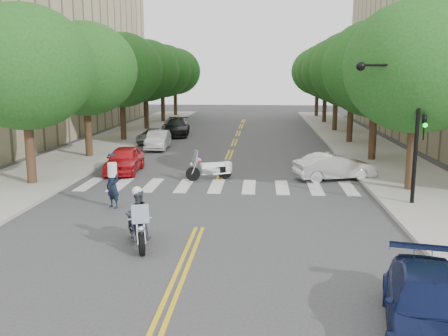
# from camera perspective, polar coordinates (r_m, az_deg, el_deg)

# --- Properties ---
(ground) EXTENTS (140.00, 140.00, 0.00)m
(ground) POSITION_cam_1_polar(r_m,az_deg,el_deg) (17.47, -2.83, -6.84)
(ground) COLOR #38383A
(ground) RESTS_ON ground
(sidewalk_left) EXTENTS (5.00, 60.00, 0.15)m
(sidewalk_left) POSITION_cam_1_polar(r_m,az_deg,el_deg) (40.57, -12.33, 3.12)
(sidewalk_left) COLOR #9E9991
(sidewalk_left) RESTS_ON ground
(sidewalk_right) EXTENTS (5.00, 60.00, 0.15)m
(sidewalk_right) POSITION_cam_1_polar(r_m,az_deg,el_deg) (39.57, 15.10, 2.81)
(sidewalk_right) COLOR #9E9991
(sidewalk_right) RESTS_ON ground
(tree_l_0) EXTENTS (6.40, 6.40, 8.45)m
(tree_l_0) POSITION_cam_1_polar(r_m,az_deg,el_deg) (25.03, -21.89, 10.62)
(tree_l_0) COLOR #382316
(tree_l_0) RESTS_ON ground
(tree_l_1) EXTENTS (6.40, 6.40, 8.45)m
(tree_l_1) POSITION_cam_1_polar(r_m,az_deg,el_deg) (32.42, -15.60, 10.84)
(tree_l_1) COLOR #382316
(tree_l_1) RESTS_ON ground
(tree_l_2) EXTENTS (6.40, 6.40, 8.45)m
(tree_l_2) POSITION_cam_1_polar(r_m,az_deg,el_deg) (40.04, -11.67, 10.91)
(tree_l_2) COLOR #382316
(tree_l_2) RESTS_ON ground
(tree_l_3) EXTENTS (6.40, 6.40, 8.45)m
(tree_l_3) POSITION_cam_1_polar(r_m,az_deg,el_deg) (47.79, -9.00, 10.93)
(tree_l_3) COLOR #382316
(tree_l_3) RESTS_ON ground
(tree_l_4) EXTENTS (6.40, 6.40, 8.45)m
(tree_l_4) POSITION_cam_1_polar(r_m,az_deg,el_deg) (55.61, -7.08, 10.93)
(tree_l_4) COLOR #382316
(tree_l_4) RESTS_ON ground
(tree_l_5) EXTENTS (6.40, 6.40, 8.45)m
(tree_l_5) POSITION_cam_1_polar(r_m,az_deg,el_deg) (63.47, -5.64, 10.93)
(tree_l_5) COLOR #382316
(tree_l_5) RESTS_ON ground
(tree_r_0) EXTENTS (6.40, 6.40, 8.45)m
(tree_r_0) POSITION_cam_1_polar(r_m,az_deg,el_deg) (23.50, 21.27, 10.71)
(tree_r_0) COLOR #382316
(tree_r_0) RESTS_ON ground
(tree_r_1) EXTENTS (6.40, 6.40, 8.45)m
(tree_r_1) POSITION_cam_1_polar(r_m,az_deg,el_deg) (31.25, 17.02, 10.79)
(tree_r_1) COLOR #382316
(tree_r_1) RESTS_ON ground
(tree_r_2) EXTENTS (6.40, 6.40, 8.45)m
(tree_r_2) POSITION_cam_1_polar(r_m,az_deg,el_deg) (39.10, 14.47, 10.81)
(tree_r_2) COLOR #382316
(tree_r_2) RESTS_ON ground
(tree_r_3) EXTENTS (6.40, 6.40, 8.45)m
(tree_r_3) POSITION_cam_1_polar(r_m,az_deg,el_deg) (47.00, 12.77, 10.81)
(tree_r_3) COLOR #382316
(tree_r_3) RESTS_ON ground
(tree_r_4) EXTENTS (6.40, 6.40, 8.45)m
(tree_r_4) POSITION_cam_1_polar(r_m,az_deg,el_deg) (54.93, 11.56, 10.80)
(tree_r_4) COLOR #382316
(tree_r_4) RESTS_ON ground
(tree_r_5) EXTENTS (6.40, 6.40, 8.45)m
(tree_r_5) POSITION_cam_1_polar(r_m,az_deg,el_deg) (62.88, 10.66, 10.80)
(tree_r_5) COLOR #382316
(tree_r_5) RESTS_ON ground
(traffic_signal_pole) EXTENTS (2.82, 0.42, 6.00)m
(traffic_signal_pole) POSITION_cam_1_polar(r_m,az_deg,el_deg) (20.85, 20.04, 5.82)
(traffic_signal_pole) COLOR black
(traffic_signal_pole) RESTS_ON ground
(motorcycle_police) EXTENTS (1.09, 2.25, 1.89)m
(motorcycle_police) POSITION_cam_1_polar(r_m,az_deg,el_deg) (15.74, -9.83, -5.77)
(motorcycle_police) COLOR black
(motorcycle_police) RESTS_ON ground
(motorcycle_parked) EXTENTS (2.27, 1.25, 1.55)m
(motorcycle_parked) POSITION_cam_1_polar(r_m,az_deg,el_deg) (25.15, -1.26, -0.12)
(motorcycle_parked) COLOR black
(motorcycle_parked) RESTS_ON ground
(officer_standing) EXTENTS (0.76, 0.69, 1.75)m
(officer_standing) POSITION_cam_1_polar(r_m,az_deg,el_deg) (20.26, -12.57, -2.05)
(officer_standing) COLOR black
(officer_standing) RESTS_ON ground
(convertible) EXTENTS (4.28, 2.56, 1.33)m
(convertible) POSITION_cam_1_polar(r_m,az_deg,el_deg) (25.71, 12.50, 0.15)
(convertible) COLOR white
(convertible) RESTS_ON ground
(sedan_blue) EXTENTS (2.70, 4.74, 1.29)m
(sedan_blue) POSITION_cam_1_polar(r_m,az_deg,el_deg) (11.20, 22.57, -14.50)
(sedan_blue) COLOR #101A45
(sedan_blue) RESTS_ON ground
(parked_car_a) EXTENTS (1.88, 4.22, 1.41)m
(parked_car_a) POSITION_cam_1_polar(r_m,az_deg,el_deg) (27.44, -11.32, 0.93)
(parked_car_a) COLOR red
(parked_car_a) RESTS_ON ground
(parked_car_b) EXTENTS (1.59, 4.02, 1.30)m
(parked_car_b) POSITION_cam_1_polar(r_m,az_deg,el_deg) (35.59, -7.55, 3.17)
(parked_car_b) COLOR silver
(parked_car_b) RESTS_ON ground
(parked_car_c) EXTENTS (1.95, 4.09, 1.13)m
(parked_car_c) POSITION_cam_1_polar(r_m,az_deg,el_deg) (38.96, -8.16, 3.67)
(parked_car_c) COLOR #A0A3A7
(parked_car_c) RESTS_ON ground
(parked_car_d) EXTENTS (2.51, 5.21, 1.46)m
(parked_car_d) POSITION_cam_1_polar(r_m,az_deg,el_deg) (43.30, -5.40, 4.66)
(parked_car_d) COLOR black
(parked_car_d) RESTS_ON ground
(parked_car_e) EXTENTS (1.68, 3.76, 1.26)m
(parked_car_e) POSITION_cam_1_polar(r_m,az_deg,el_deg) (47.47, -5.89, 5.05)
(parked_car_e) COLOR #9A9A9F
(parked_car_e) RESTS_ON ground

